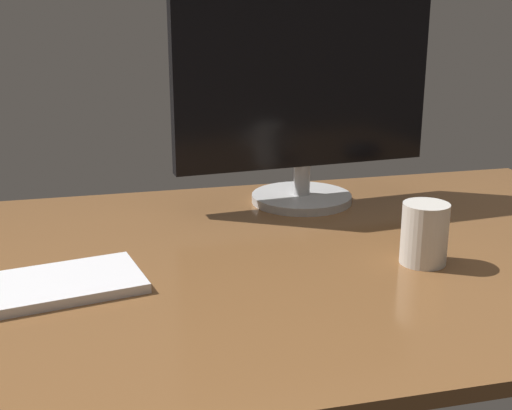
# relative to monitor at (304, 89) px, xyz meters

# --- Properties ---
(desk) EXTENTS (1.40, 0.84, 0.02)m
(desk) POSITION_rel_monitor_xyz_m (-0.13, -0.27, -0.24)
(desk) COLOR brown
(desk) RESTS_ON ground
(monitor) EXTENTS (0.51, 0.20, 0.43)m
(monitor) POSITION_rel_monitor_xyz_m (0.00, 0.00, 0.00)
(monitor) COLOR silver
(monitor) RESTS_ON desk
(coffee_mug) EXTENTS (0.07, 0.07, 0.10)m
(coffee_mug) POSITION_rel_monitor_xyz_m (0.08, -0.36, -0.18)
(coffee_mug) COLOR silver
(coffee_mug) RESTS_ON desk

